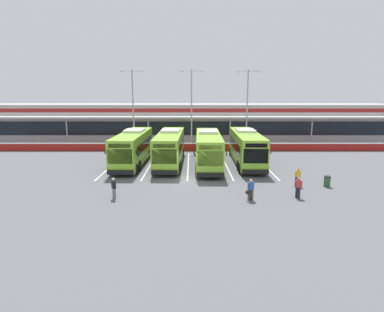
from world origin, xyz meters
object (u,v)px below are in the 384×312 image
object	(u,v)px
litter_bin	(327,181)
coach_bus_right_centre	(246,148)
lamp_post_centre	(191,104)
pedestrian_in_dark_coat	(298,187)
lamp_post_east	(247,104)
pedestrian_near_bin	(113,188)
coach_bus_centre	(208,150)
coach_bus_left_centre	(170,148)
lamp_post_west	(133,104)
pedestrian_with_handbag	(250,189)
coach_bus_leftmost	(133,148)
pedestrian_child	(297,176)

from	to	relation	value
litter_bin	coach_bus_right_centre	bearing A→B (deg)	121.01
lamp_post_centre	litter_bin	world-z (taller)	lamp_post_centre
coach_bus_right_centre	litter_bin	distance (m)	10.54
pedestrian_in_dark_coat	lamp_post_east	xyz separation A→B (m)	(-0.20, 21.87, 5.42)
pedestrian_near_bin	lamp_post_east	distance (m)	26.49
coach_bus_centre	lamp_post_east	xyz separation A→B (m)	(6.02, 11.15, 4.50)
coach_bus_left_centre	lamp_post_west	bearing A→B (deg)	119.98
coach_bus_left_centre	pedestrian_with_handbag	world-z (taller)	coach_bus_left_centre
coach_bus_centre	lamp_post_west	bearing A→B (deg)	132.25
pedestrian_near_bin	litter_bin	world-z (taller)	pedestrian_near_bin
coach_bus_centre	lamp_post_centre	world-z (taller)	lamp_post_centre
coach_bus_leftmost	coach_bus_left_centre	world-z (taller)	same
coach_bus_right_centre	pedestrian_near_bin	distance (m)	16.96
coach_bus_right_centre	pedestrian_in_dark_coat	bearing A→B (deg)	-80.75
coach_bus_centre	pedestrian_with_handbag	distance (m)	11.58
coach_bus_centre	pedestrian_child	xyz separation A→B (m)	(7.18, -7.76, -0.91)
coach_bus_right_centre	pedestrian_near_bin	size ratio (longest dim) A/B	7.53
coach_bus_left_centre	pedestrian_child	world-z (taller)	coach_bus_left_centre
coach_bus_left_centre	litter_bin	bearing A→B (deg)	-32.21
coach_bus_left_centre	pedestrian_in_dark_coat	xyz separation A→B (m)	(10.44, -11.65, -0.91)
lamp_post_east	coach_bus_leftmost	bearing A→B (deg)	-144.60
lamp_post_west	litter_bin	size ratio (longest dim) A/B	11.83
coach_bus_left_centre	lamp_post_centre	xyz separation A→B (m)	(2.38, 9.87, 4.50)
coach_bus_centre	pedestrian_with_handbag	bearing A→B (deg)	-77.31
coach_bus_right_centre	lamp_post_centre	xyz separation A→B (m)	(-6.12, 9.66, 4.50)
pedestrian_in_dark_coat	coach_bus_centre	bearing A→B (deg)	120.12
coach_bus_right_centre	coach_bus_leftmost	bearing A→B (deg)	-179.16
coach_bus_centre	litter_bin	distance (m)	12.52
coach_bus_leftmost	coach_bus_left_centre	bearing A→B (deg)	-0.33
coach_bus_centre	pedestrian_child	distance (m)	10.61
pedestrian_with_handbag	coach_bus_leftmost	bearing A→B (deg)	131.65
coach_bus_leftmost	coach_bus_left_centre	distance (m)	4.10
pedestrian_child	coach_bus_left_centre	bearing A→B (deg)	142.70
pedestrian_in_dark_coat	lamp_post_west	distance (m)	27.79
pedestrian_with_handbag	pedestrian_child	world-z (taller)	same
pedestrian_near_bin	litter_bin	size ratio (longest dim) A/B	1.74
coach_bus_leftmost	coach_bus_centre	bearing A→B (deg)	-6.51
coach_bus_right_centre	lamp_post_east	world-z (taller)	lamp_post_east
pedestrian_child	lamp_post_centre	bearing A→B (deg)	115.92
lamp_post_east	pedestrian_with_handbag	bearing A→B (deg)	-98.85
lamp_post_centre	pedestrian_near_bin	bearing A→B (deg)	-104.88
coach_bus_centre	coach_bus_right_centre	size ratio (longest dim) A/B	1.00
coach_bus_left_centre	pedestrian_in_dark_coat	bearing A→B (deg)	-48.13
lamp_post_east	lamp_post_west	bearing A→B (deg)	-179.88
lamp_post_east	litter_bin	world-z (taller)	lamp_post_east
pedestrian_near_bin	lamp_post_centre	size ratio (longest dim) A/B	0.15
pedestrian_with_handbag	pedestrian_child	distance (m)	5.82
lamp_post_east	pedestrian_near_bin	bearing A→B (deg)	-121.70
coach_bus_leftmost	pedestrian_in_dark_coat	bearing A→B (deg)	-38.75
coach_bus_centre	lamp_post_centre	xyz separation A→B (m)	(-1.83, 10.79, 4.50)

